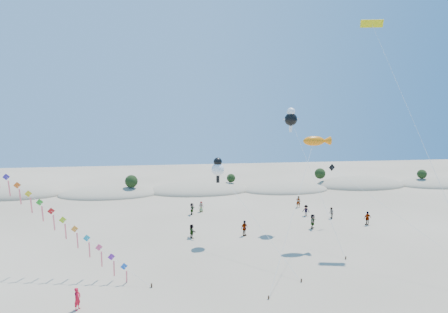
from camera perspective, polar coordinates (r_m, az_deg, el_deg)
dune_ridge at (r=69.57m, az=-2.93°, el=-5.17°), size 145.30×11.49×5.57m
fish_kite at (r=42.49m, az=13.96°, el=2.29°), size 10.09×12.77×12.01m
cartoon_kite_low at (r=41.87m, az=-0.93°, el=-1.76°), size 6.65×12.23×9.58m
cartoon_kite_high at (r=48.11m, az=10.17°, el=5.79°), size 3.16×12.78×15.16m
parafoil_kite at (r=47.29m, az=21.79°, el=17.84°), size 3.35×16.74×24.95m
dark_kite at (r=48.73m, az=20.14°, el=-4.59°), size 8.60×11.81×7.97m
flyer_foreground at (r=31.74m, az=-21.44°, el=-19.53°), size 0.62×0.73×1.70m
beachgoers at (r=50.42m, az=6.85°, el=-9.07°), size 23.91×12.73×1.86m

